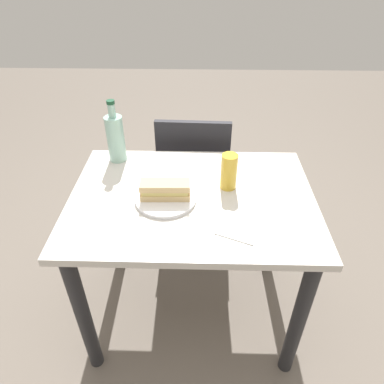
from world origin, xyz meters
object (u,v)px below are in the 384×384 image
(baguette_sandwich_near, at_px, (165,190))
(beer_glass, at_px, (229,172))
(plate_near, at_px, (166,198))
(water_bottle, at_px, (116,137))
(chair_far, at_px, (194,173))
(knife_near, at_px, (164,188))
(dining_table, at_px, (192,222))

(baguette_sandwich_near, xyz_separation_m, beer_glass, (0.25, 0.09, 0.03))
(plate_near, relative_size, water_bottle, 0.85)
(water_bottle, distance_m, beer_glass, 0.54)
(plate_near, height_order, baguette_sandwich_near, baguette_sandwich_near)
(chair_far, relative_size, knife_near, 4.77)
(knife_near, bearing_deg, beer_glass, 7.82)
(water_bottle, bearing_deg, baguette_sandwich_near, -50.84)
(baguette_sandwich_near, bearing_deg, chair_far, 80.18)
(dining_table, relative_size, water_bottle, 3.43)
(baguette_sandwich_near, relative_size, water_bottle, 0.68)
(water_bottle, bearing_deg, plate_near, -50.84)
(plate_near, height_order, knife_near, knife_near)
(knife_near, relative_size, beer_glass, 1.18)
(chair_far, height_order, plate_near, chair_far)
(baguette_sandwich_near, height_order, beer_glass, beer_glass)
(plate_near, height_order, beer_glass, beer_glass)
(plate_near, bearing_deg, dining_table, 14.57)
(baguette_sandwich_near, height_order, water_bottle, water_bottle)
(knife_near, xyz_separation_m, beer_glass, (0.26, 0.04, 0.06))
(beer_glass, bearing_deg, dining_table, -155.85)
(plate_near, xyz_separation_m, baguette_sandwich_near, (0.00, 0.00, 0.04))
(dining_table, xyz_separation_m, baguette_sandwich_near, (-0.10, -0.03, 0.19))
(dining_table, xyz_separation_m, knife_near, (-0.12, 0.03, 0.16))
(baguette_sandwich_near, relative_size, beer_glass, 1.27)
(chair_far, relative_size, baguette_sandwich_near, 4.41)
(dining_table, xyz_separation_m, beer_glass, (0.15, 0.07, 0.21))
(dining_table, height_order, chair_far, chair_far)
(baguette_sandwich_near, height_order, knife_near, baguette_sandwich_near)
(chair_far, bearing_deg, knife_near, -102.20)
(water_bottle, bearing_deg, dining_table, -38.28)
(baguette_sandwich_near, xyz_separation_m, knife_near, (-0.01, 0.06, -0.03))
(baguette_sandwich_near, bearing_deg, plate_near, -90.00)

